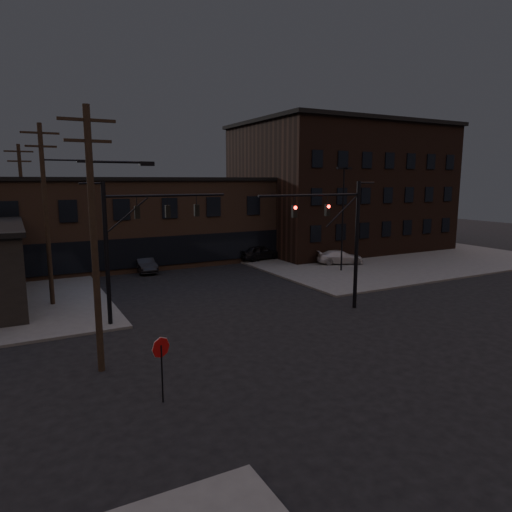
# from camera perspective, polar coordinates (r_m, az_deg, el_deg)

# --- Properties ---
(ground) EXTENTS (140.00, 140.00, 0.00)m
(ground) POSITION_cam_1_polar(r_m,az_deg,el_deg) (22.84, 6.89, -11.29)
(ground) COLOR black
(ground) RESTS_ON ground
(sidewalk_ne) EXTENTS (30.00, 30.00, 0.15)m
(sidewalk_ne) POSITION_cam_1_polar(r_m,az_deg,el_deg) (52.91, 12.80, 0.58)
(sidewalk_ne) COLOR #474744
(sidewalk_ne) RESTS_ON ground
(building_row) EXTENTS (40.00, 12.00, 8.00)m
(building_row) POSITION_cam_1_polar(r_m,az_deg,el_deg) (47.25, -12.89, 4.33)
(building_row) COLOR #483326
(building_row) RESTS_ON ground
(building_right) EXTENTS (22.00, 16.00, 14.00)m
(building_right) POSITION_cam_1_polar(r_m,az_deg,el_deg) (55.38, 10.34, 8.25)
(building_right) COLOR black
(building_right) RESTS_ON ground
(traffic_signal_near) EXTENTS (7.12, 0.24, 8.00)m
(traffic_signal_near) POSITION_cam_1_polar(r_m,az_deg,el_deg) (28.36, 10.77, 2.97)
(traffic_signal_near) COLOR black
(traffic_signal_near) RESTS_ON ground
(traffic_signal_far) EXTENTS (7.12, 0.24, 8.00)m
(traffic_signal_far) POSITION_cam_1_polar(r_m,az_deg,el_deg) (26.22, -15.51, 2.44)
(traffic_signal_far) COLOR black
(traffic_signal_far) RESTS_ON ground
(stop_sign) EXTENTS (0.72, 0.33, 2.48)m
(stop_sign) POSITION_cam_1_polar(r_m,az_deg,el_deg) (17.22, -11.76, -11.96)
(stop_sign) COLOR black
(stop_sign) RESTS_ON ground
(utility_pole_near) EXTENTS (3.70, 0.28, 11.00)m
(utility_pole_near) POSITION_cam_1_polar(r_m,az_deg,el_deg) (19.77, -19.45, 2.53)
(utility_pole_near) COLOR black
(utility_pole_near) RESTS_ON ground
(utility_pole_mid) EXTENTS (3.70, 0.28, 11.50)m
(utility_pole_mid) POSITION_cam_1_polar(r_m,az_deg,el_deg) (31.54, -24.67, 5.09)
(utility_pole_mid) COLOR black
(utility_pole_mid) RESTS_ON ground
(utility_pole_far) EXTENTS (2.20, 0.28, 11.00)m
(utility_pole_far) POSITION_cam_1_polar(r_m,az_deg,el_deg) (43.49, -27.08, 5.46)
(utility_pole_far) COLOR black
(utility_pole_far) RESTS_ON ground
(lot_light_a) EXTENTS (1.50, 0.28, 9.14)m
(lot_light_a) POSITION_cam_1_polar(r_m,az_deg,el_deg) (40.46, 10.82, 5.71)
(lot_light_a) COLOR black
(lot_light_a) RESTS_ON ground
(lot_light_b) EXTENTS (1.50, 0.28, 9.14)m
(lot_light_b) POSITION_cam_1_polar(r_m,az_deg,el_deg) (48.13, 12.67, 6.23)
(lot_light_b) COLOR black
(lot_light_b) RESTS_ON ground
(parked_car_lot_a) EXTENTS (4.72, 2.46, 1.53)m
(parked_car_lot_a) POSITION_cam_1_polar(r_m,az_deg,el_deg) (45.70, 0.38, 0.50)
(parked_car_lot_a) COLOR black
(parked_car_lot_a) RESTS_ON sidewalk_ne
(parked_car_lot_b) EXTENTS (4.72, 3.35, 1.27)m
(parked_car_lot_b) POSITION_cam_1_polar(r_m,az_deg,el_deg) (44.24, 10.46, -0.13)
(parked_car_lot_b) COLOR #B2B2B4
(parked_car_lot_b) RESTS_ON sidewalk_ne
(car_crossing) EXTENTS (1.60, 4.32, 1.41)m
(car_crossing) POSITION_cam_1_polar(r_m,az_deg,el_deg) (41.53, -13.78, -0.99)
(car_crossing) COLOR black
(car_crossing) RESTS_ON ground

